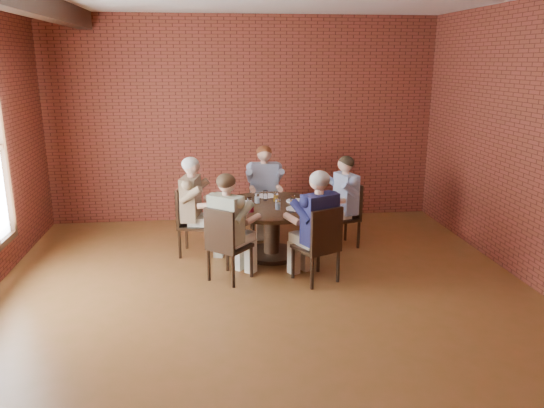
{
  "coord_description": "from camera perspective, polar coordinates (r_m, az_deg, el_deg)",
  "views": [
    {
      "loc": [
        -0.62,
        -5.44,
        2.68
      ],
      "look_at": [
        0.17,
        1.0,
        0.91
      ],
      "focal_mm": 35.0,
      "sensor_mm": 36.0,
      "label": 1
    }
  ],
  "objects": [
    {
      "name": "chair_d",
      "position": [
        6.55,
        -5.06,
        -4.11
      ],
      "size": [
        0.62,
        0.62,
        0.95
      ],
      "rotation": [
        0.0,
        0.0,
        2.45
      ],
      "color": "black",
      "rests_on": "floor"
    },
    {
      "name": "glass_h",
      "position": [
        7.21,
        2.26,
        0.26
      ],
      "size": [
        0.07,
        0.07,
        0.14
      ],
      "primitive_type": "cylinder",
      "color": "white",
      "rests_on": "dining_table"
    },
    {
      "name": "plate_a",
      "position": [
        7.49,
        2.54,
        0.33
      ],
      "size": [
        0.26,
        0.26,
        0.01
      ],
      "primitive_type": "cylinder",
      "color": "white",
      "rests_on": "dining_table"
    },
    {
      "name": "diner_b",
      "position": [
        8.34,
        -0.8,
        1.48
      ],
      "size": [
        0.57,
        0.7,
        1.39
      ],
      "primitive_type": null,
      "rotation": [
        0.0,
        0.0,
        -0.01
      ],
      "color": "gray",
      "rests_on": "floor"
    },
    {
      "name": "glass_f",
      "position": [
        6.95,
        -2.27,
        -0.31
      ],
      "size": [
        0.07,
        0.07,
        0.14
      ],
      "primitive_type": "cylinder",
      "color": "white",
      "rests_on": "dining_table"
    },
    {
      "name": "chair_c",
      "position": [
        7.55,
        -8.87,
        -1.55
      ],
      "size": [
        0.54,
        0.54,
        0.97
      ],
      "rotation": [
        0.0,
        0.0,
        1.37
      ],
      "color": "black",
      "rests_on": "floor"
    },
    {
      "name": "plate_d",
      "position": [
        7.1,
        2.57,
        -0.5
      ],
      "size": [
        0.26,
        0.26,
        0.01
      ],
      "primitive_type": "cylinder",
      "color": "white",
      "rests_on": "dining_table"
    },
    {
      "name": "diner_a",
      "position": [
        7.81,
        7.55,
        0.2
      ],
      "size": [
        0.78,
        0.69,
        1.35
      ],
      "primitive_type": null,
      "rotation": [
        0.0,
        0.0,
        -1.3
      ],
      "color": "#395396",
      "rests_on": "floor"
    },
    {
      "name": "floor",
      "position": [
        6.1,
        -0.43,
        -10.84
      ],
      "size": [
        7.0,
        7.0,
        0.0
      ],
      "primitive_type": "plane",
      "color": "brown",
      "rests_on": "ground"
    },
    {
      "name": "plate_c",
      "position": [
        7.38,
        -3.02,
        0.1
      ],
      "size": [
        0.26,
        0.26,
        0.01
      ],
      "primitive_type": "cylinder",
      "color": "white",
      "rests_on": "dining_table"
    },
    {
      "name": "glass_a",
      "position": [
        7.3,
        2.2,
        0.45
      ],
      "size": [
        0.07,
        0.07,
        0.14
      ],
      "primitive_type": "cylinder",
      "color": "white",
      "rests_on": "dining_table"
    },
    {
      "name": "chair_e",
      "position": [
        6.51,
        5.25,
        -4.16
      ],
      "size": [
        0.62,
        0.62,
        0.98
      ],
      "rotation": [
        0.0,
        0.0,
        3.59
      ],
      "color": "black",
      "rests_on": "floor"
    },
    {
      "name": "dining_table",
      "position": [
        7.37,
        -0.03,
        -1.75
      ],
      "size": [
        1.54,
        1.54,
        0.75
      ],
      "color": "black",
      "rests_on": "floor"
    },
    {
      "name": "glass_b",
      "position": [
        7.48,
        0.41,
        0.83
      ],
      "size": [
        0.07,
        0.07,
        0.14
      ],
      "primitive_type": "cylinder",
      "color": "white",
      "rests_on": "dining_table"
    },
    {
      "name": "diner_e",
      "position": [
        6.53,
        4.78,
        -2.46
      ],
      "size": [
        0.82,
        0.88,
        1.41
      ],
      "primitive_type": null,
      "rotation": [
        0.0,
        0.0,
        3.59
      ],
      "color": "#191B48",
      "rests_on": "floor"
    },
    {
      "name": "wall_back",
      "position": [
        9.02,
        -3.01,
        8.97
      ],
      "size": [
        7.0,
        0.0,
        7.0
      ],
      "primitive_type": "plane",
      "rotation": [
        1.57,
        0.0,
        0.0
      ],
      "color": "maroon",
      "rests_on": "ground"
    },
    {
      "name": "glass_g",
      "position": [
        7.07,
        0.63,
        -0.03
      ],
      "size": [
        0.07,
        0.07,
        0.14
      ],
      "primitive_type": "cylinder",
      "color": "white",
      "rests_on": "dining_table"
    },
    {
      "name": "smartphone",
      "position": [
        7.0,
        2.05,
        -0.74
      ],
      "size": [
        0.08,
        0.15,
        0.01
      ],
      "primitive_type": "cube",
      "rotation": [
        0.0,
        0.0,
        0.03
      ],
      "color": "black",
      "rests_on": "dining_table"
    },
    {
      "name": "chair_a",
      "position": [
        7.89,
        8.06,
        -0.87
      ],
      "size": [
        0.53,
        0.53,
        0.95
      ],
      "rotation": [
        0.0,
        0.0,
        -1.3
      ],
      "color": "black",
      "rests_on": "floor"
    },
    {
      "name": "diner_d",
      "position": [
        6.57,
        -4.61,
        -2.53
      ],
      "size": [
        0.85,
        0.87,
        1.36
      ],
      "primitive_type": null,
      "rotation": [
        0.0,
        0.0,
        2.45
      ],
      "color": "gray",
      "rests_on": "floor"
    },
    {
      "name": "glass_c",
      "position": [
        7.54,
        -0.72,
        0.94
      ],
      "size": [
        0.07,
        0.07,
        0.14
      ],
      "primitive_type": "cylinder",
      "color": "white",
      "rests_on": "dining_table"
    },
    {
      "name": "glass_d",
      "position": [
        7.39,
        -1.62,
        0.64
      ],
      "size": [
        0.07,
        0.07,
        0.14
      ],
      "primitive_type": "cylinder",
      "color": "white",
      "rests_on": "dining_table"
    },
    {
      "name": "chair_b",
      "position": [
        8.47,
        -0.85,
        0.48
      ],
      "size": [
        0.46,
        0.46,
        0.97
      ],
      "rotation": [
        0.0,
        0.0,
        -0.01
      ],
      "color": "black",
      "rests_on": "floor"
    },
    {
      "name": "plate_b",
      "position": [
        7.77,
        -0.64,
        0.9
      ],
      "size": [
        0.26,
        0.26,
        0.01
      ],
      "primitive_type": "cylinder",
      "color": "white",
      "rests_on": "dining_table"
    },
    {
      "name": "wall_front",
      "position": [
        2.26,
        9.77,
        -10.69
      ],
      "size": [
        7.0,
        0.0,
        7.0
      ],
      "primitive_type": "plane",
      "rotation": [
        -1.57,
        0.0,
        0.0
      ],
      "color": "maroon",
      "rests_on": "ground"
    },
    {
      "name": "diner_c",
      "position": [
        7.48,
        -8.23,
        -0.3
      ],
      "size": [
        0.79,
        0.69,
        1.39
      ],
      "primitive_type": null,
      "rotation": [
        0.0,
        0.0,
        1.37
      ],
      "color": "brown",
      "rests_on": "floor"
    },
    {
      "name": "glass_e",
      "position": [
        7.16,
        -2.43,
        0.16
      ],
      "size": [
        0.07,
        0.07,
        0.14
      ],
      "primitive_type": "cylinder",
      "color": "white",
      "rests_on": "dining_table"
    }
  ]
}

